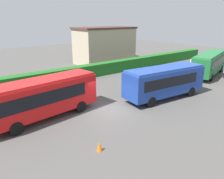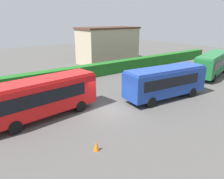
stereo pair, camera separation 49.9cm
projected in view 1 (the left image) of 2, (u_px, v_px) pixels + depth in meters
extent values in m
plane|color=#514F4C|center=(108.00, 110.00, 19.48)|extent=(99.85, 99.85, 0.00)
cube|color=red|center=(44.00, 97.00, 17.43)|extent=(9.22, 3.37, 2.52)
cube|color=red|center=(42.00, 81.00, 17.01)|extent=(8.93, 3.15, 0.20)
cube|color=black|center=(32.00, 91.00, 17.93)|extent=(6.99, 0.85, 1.01)
cube|color=black|center=(47.00, 98.00, 16.33)|extent=(6.99, 0.85, 1.01)
cube|color=black|center=(88.00, 82.00, 20.38)|extent=(0.26, 1.92, 1.06)
cube|color=silver|center=(88.00, 74.00, 20.14)|extent=(0.19, 1.29, 0.28)
cylinder|color=black|center=(67.00, 100.00, 20.44)|extent=(1.03, 0.39, 1.00)
cylinder|color=black|center=(81.00, 107.00, 19.00)|extent=(1.03, 0.39, 1.00)
cylinder|color=black|center=(4.00, 119.00, 16.67)|extent=(1.03, 0.39, 1.00)
cylinder|color=black|center=(16.00, 129.00, 15.23)|extent=(1.03, 0.39, 1.00)
sphere|color=silver|center=(84.00, 93.00, 21.20)|extent=(0.22, 0.22, 0.22)
sphere|color=silver|center=(93.00, 96.00, 20.34)|extent=(0.22, 0.22, 0.22)
cube|color=navy|center=(165.00, 81.00, 21.95)|extent=(8.99, 3.44, 2.43)
cube|color=#2747A0|center=(166.00, 68.00, 21.54)|extent=(8.71, 3.22, 0.20)
cube|color=black|center=(154.00, 76.00, 22.73)|extent=(6.80, 0.78, 0.97)
cube|color=black|center=(172.00, 82.00, 20.69)|extent=(6.80, 0.78, 0.97)
cube|color=black|center=(194.00, 73.00, 24.10)|extent=(0.26, 2.05, 1.02)
cube|color=silver|center=(195.00, 66.00, 23.87)|extent=(0.19, 1.37, 0.28)
cylinder|color=black|center=(174.00, 86.00, 24.65)|extent=(1.02, 0.39, 1.00)
cylinder|color=black|center=(191.00, 92.00, 22.80)|extent=(1.02, 0.39, 1.00)
cylinder|color=black|center=(136.00, 95.00, 21.89)|extent=(1.02, 0.39, 1.00)
cylinder|color=black|center=(151.00, 102.00, 20.04)|extent=(1.02, 0.39, 1.00)
sphere|color=silver|center=(188.00, 82.00, 25.02)|extent=(0.22, 0.22, 0.22)
sphere|color=silver|center=(198.00, 84.00, 23.91)|extent=(0.22, 0.22, 0.22)
cube|color=#19602D|center=(210.00, 63.00, 30.89)|extent=(10.16, 4.90, 2.41)
cube|color=#27723C|center=(211.00, 54.00, 30.49)|extent=(9.83, 4.65, 0.20)
cube|color=black|center=(201.00, 60.00, 31.23)|extent=(7.45, 2.12, 0.96)
cube|color=black|center=(219.00, 62.00, 29.92)|extent=(7.45, 2.12, 0.96)
cube|color=black|center=(218.00, 56.00, 34.63)|extent=(0.55, 1.85, 1.01)
cube|color=silver|center=(218.00, 52.00, 34.40)|extent=(0.38, 1.24, 0.28)
cylinder|color=black|center=(206.00, 67.00, 34.24)|extent=(1.04, 0.54, 1.00)
cylinder|color=black|center=(221.00, 69.00, 33.06)|extent=(1.04, 0.54, 1.00)
cylinder|color=black|center=(194.00, 75.00, 29.50)|extent=(1.04, 0.54, 1.00)
cylinder|color=black|center=(211.00, 77.00, 28.32)|extent=(1.04, 0.54, 1.00)
sphere|color=silver|center=(212.00, 63.00, 35.35)|extent=(0.22, 0.22, 0.22)
sphere|color=silver|center=(221.00, 64.00, 34.64)|extent=(0.22, 0.22, 0.22)
cube|color=#334C8C|center=(21.00, 100.00, 20.58)|extent=(0.37, 0.37, 0.90)
cube|color=#4C6B47|center=(20.00, 92.00, 20.32)|extent=(0.50, 0.49, 0.79)
sphere|color=beige|center=(19.00, 86.00, 20.16)|extent=(0.25, 0.25, 0.25)
cube|color=#334C8C|center=(191.00, 66.00, 35.01)|extent=(0.33, 0.38, 0.85)
cube|color=silver|center=(192.00, 62.00, 34.76)|extent=(0.41, 0.55, 0.75)
sphere|color=brown|center=(192.00, 58.00, 34.61)|extent=(0.23, 0.23, 0.23)
cube|color=#1D631F|center=(55.00, 77.00, 27.27)|extent=(61.93, 1.48, 1.68)
cube|color=tan|center=(105.00, 46.00, 39.46)|extent=(10.27, 5.35, 5.97)
cube|color=#4C2D23|center=(105.00, 28.00, 38.49)|extent=(10.68, 5.57, 0.30)
cone|color=orange|center=(100.00, 146.00, 13.47)|extent=(0.36, 0.36, 0.60)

